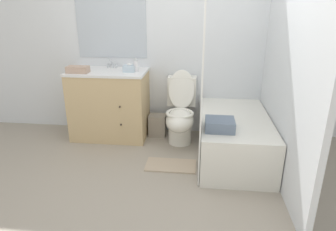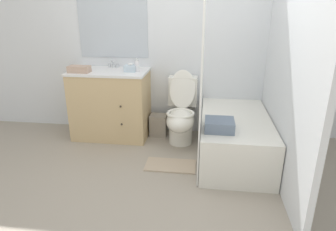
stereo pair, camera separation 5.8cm
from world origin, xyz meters
name	(u,v)px [view 2 (the right image)]	position (x,y,z in m)	size (l,w,h in m)	color
ground_plane	(148,194)	(0.00, 0.00, 0.00)	(14.00, 14.00, 0.00)	gray
wall_back	(169,39)	(-0.01, 1.58, 1.25)	(8.00, 0.06, 2.50)	silver
wall_right	(286,49)	(1.24, 0.78, 1.25)	(0.05, 2.55, 2.50)	silver
vanity_cabinet	(111,103)	(-0.73, 1.27, 0.45)	(0.97, 0.60, 0.88)	tan
sink_faucet	(113,65)	(-0.73, 1.47, 0.92)	(0.14, 0.12, 0.12)	silver
toilet	(181,114)	(0.19, 1.20, 0.37)	(0.36, 0.70, 0.90)	silver
bathtub	(234,137)	(0.83, 0.86, 0.25)	(0.75, 1.39, 0.49)	silver
shower_curtain	(202,83)	(0.45, 0.48, 0.95)	(0.02, 0.59, 1.89)	white
wastebasket	(158,125)	(-0.12, 1.35, 0.14)	(0.22, 0.19, 0.29)	gray
tissue_box	(130,68)	(-0.44, 1.25, 0.92)	(0.14, 0.12, 0.10)	silver
soap_dispenser	(137,66)	(-0.36, 1.24, 0.96)	(0.06, 0.06, 0.17)	silver
hand_towel_folded	(79,69)	(-1.05, 1.11, 0.92)	(0.26, 0.14, 0.08)	tan
bath_towel_folded	(219,125)	(0.64, 0.47, 0.54)	(0.29, 0.26, 0.11)	slate
bath_mat	(170,165)	(0.14, 0.54, 0.01)	(0.54, 0.30, 0.02)	tan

